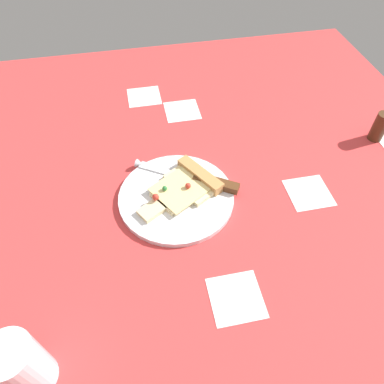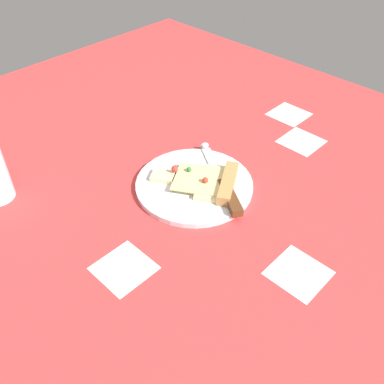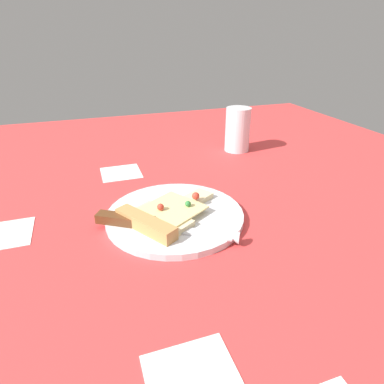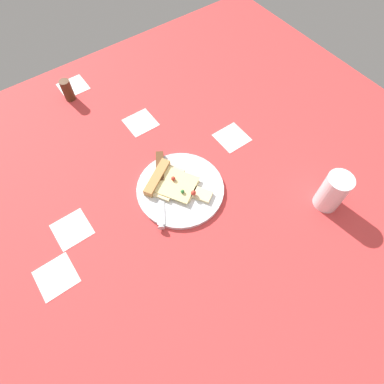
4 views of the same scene
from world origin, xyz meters
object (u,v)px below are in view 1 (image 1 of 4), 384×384
object	(u,v)px
drinking_glass	(22,366)
pepper_shaker	(380,127)
pizza_slice	(185,186)
plate	(176,197)
knife	(196,178)

from	to	relation	value
drinking_glass	pepper_shaker	world-z (taller)	drinking_glass
pizza_slice	plate	bearing A→B (deg)	90.36
plate	knife	bearing A→B (deg)	124.17
knife	drinking_glass	world-z (taller)	drinking_glass
drinking_glass	pepper_shaker	bearing A→B (deg)	116.78
plate	pizza_slice	world-z (taller)	pizza_slice
plate	pizza_slice	bearing A→B (deg)	121.84
knife	drinking_glass	bearing A→B (deg)	168.55
pizza_slice	knife	world-z (taller)	pizza_slice
drinking_glass	pepper_shaker	size ratio (longest dim) A/B	1.61
plate	knife	world-z (taller)	knife
pizza_slice	knife	distance (cm)	3.45
pepper_shaker	knife	bearing A→B (deg)	-82.54
plate	pepper_shaker	bearing A→B (deg)	100.41
pizza_slice	pepper_shaker	size ratio (longest dim) A/B	2.60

